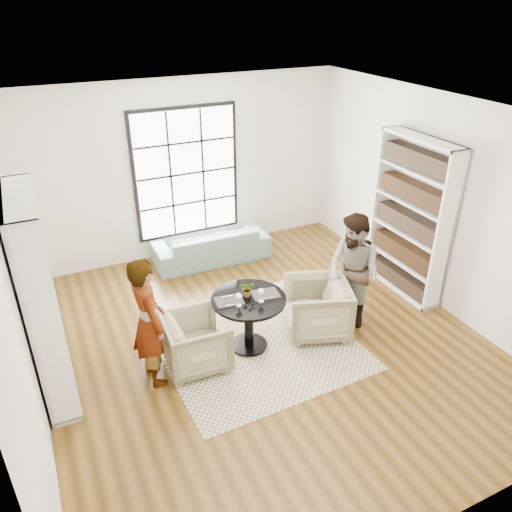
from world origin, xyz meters
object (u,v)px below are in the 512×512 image
wine_glass_left (239,297)px  wine_glass_right (261,292)px  armchair_left (196,342)px  person_right (353,272)px  armchair_right (317,308)px  person_left (149,322)px  pedestal_table (249,312)px  sofa (211,245)px  flower_centerpiece (247,289)px

wine_glass_left → wine_glass_right: size_ratio=0.95×
armchair_left → person_right: size_ratio=0.47×
armchair_right → person_left: (-2.25, 0.04, 0.43)m
pedestal_table → armchair_left: 0.76m
person_right → wine_glass_right: person_right is taller
pedestal_table → person_right: 1.54m
sofa → person_right: (1.10, -2.56, 0.53)m
armchair_left → wine_glass_right: size_ratio=4.06×
armchair_left → wine_glass_left: (0.55, -0.06, 0.54)m
sofa → flower_centerpiece: 2.50m
armchair_left → pedestal_table: bearing=-83.4°
sofa → wine_glass_right: (-0.31, -2.61, 0.61)m
person_left → sofa: bearing=-39.6°
sofa → wine_glass_left: wine_glass_left is taller
person_right → sofa: bearing=-170.4°
sofa → armchair_left: armchair_left is taller
armchair_left → flower_centerpiece: size_ratio=3.76×
person_left → wine_glass_left: bearing=-98.8°
pedestal_table → wine_glass_left: wine_glass_left is taller
wine_glass_left → armchair_right: bearing=1.0°
sofa → wine_glass_left: size_ratio=10.89×
armchair_left → person_left: size_ratio=0.47×
armchair_left → wine_glass_left: wine_glass_left is taller
armchair_right → wine_glass_left: 1.25m
pedestal_table → person_right: bearing=-3.3°
armchair_left → armchair_right: size_ratio=0.91×
sofa → person_right: person_right is taller
armchair_left → wine_glass_left: 0.77m
wine_glass_right → person_right: bearing=2.0°
person_right → person_left: bearing=-104.6°
armchair_left → person_right: (2.25, -0.04, 0.46)m
pedestal_table → person_left: bearing=-178.0°
armchair_right → person_left: person_left is taller
wine_glass_right → armchair_left: bearing=173.7°
armchair_left → wine_glass_left: size_ratio=4.26×
pedestal_table → flower_centerpiece: (0.01, 0.06, 0.31)m
sofa → flower_centerpiece: (-0.41, -2.40, 0.57)m
pedestal_table → wine_glass_right: bearing=-52.3°
armchair_right → person_right: (0.55, 0.00, 0.43)m
armchair_left → person_left: bearing=93.1°
person_right → armchair_right: bearing=-103.7°
armchair_left → wine_glass_left: bearing=-93.5°
sofa → armchair_left: size_ratio=2.56×
person_right → flower_centerpiece: person_right is taller
person_right → wine_glass_right: 1.41m
armchair_right → wine_glass_right: wine_glass_right is taller
wine_glass_right → wine_glass_left: bearing=174.1°
armchair_left → armchair_right: 1.70m
person_left → wine_glass_right: (1.39, -0.09, 0.08)m
person_left → person_right: size_ratio=1.00×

